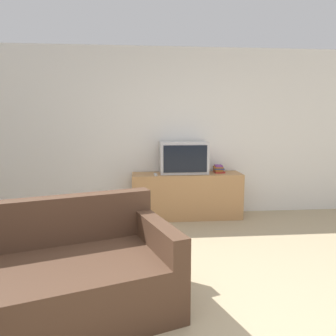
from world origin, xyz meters
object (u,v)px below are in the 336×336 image
television (184,158)px  book_stack (218,169)px  remote_on_stand (155,175)px  couch (27,286)px  tv_stand (187,196)px

television → book_stack: 0.58m
book_stack → remote_on_stand: book_stack is taller
couch → book_stack: size_ratio=11.78×
couch → remote_on_stand: size_ratio=14.53×
remote_on_stand → book_stack: bearing=9.8°
tv_stand → couch: size_ratio=0.70×
tv_stand → book_stack: (0.50, 0.04, 0.40)m
television → couch: television is taller
couch → tv_stand: bearing=39.6°
book_stack → couch: bearing=-128.9°
television → remote_on_stand: size_ratio=4.45×
couch → book_stack: bearing=32.6°
book_stack → remote_on_stand: bearing=-170.2°
couch → remote_on_stand: couch is taller
television → couch: size_ratio=0.31×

